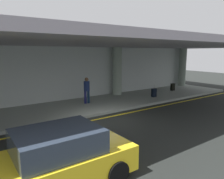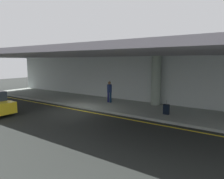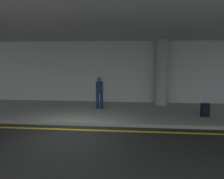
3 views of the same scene
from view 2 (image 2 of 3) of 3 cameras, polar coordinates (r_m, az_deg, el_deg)
name	(u,v)px [view 2 (image 2 of 3)]	position (r m, az deg, el deg)	size (l,w,h in m)	color
ground_plane	(73,112)	(14.28, -10.83, -6.06)	(60.00, 60.00, 0.00)	black
sidewalk	(101,103)	(16.53, -3.17, -3.76)	(26.00, 4.20, 0.15)	gray
lane_stripe_yellow	(78,110)	(14.64, -9.38, -5.67)	(26.00, 0.14, 0.01)	yellow
support_column_far_left	(156,81)	(15.62, 12.15, 2.45)	(0.70, 0.70, 3.65)	gray
ceiling_overhang	(96,54)	(15.81, -4.40, 9.83)	(28.00, 13.20, 0.30)	#96909B
terminal_back_wall	(116,78)	(18.08, 1.16, 3.10)	(26.00, 0.30, 3.80)	#AFB9B6
traveler_with_luggage	(109,90)	(16.24, -0.73, -0.24)	(0.38, 0.38, 1.68)	#17194D
suitcase_upright_secondary	(166,109)	(13.12, 14.86, -5.36)	(0.36, 0.22, 0.90)	black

